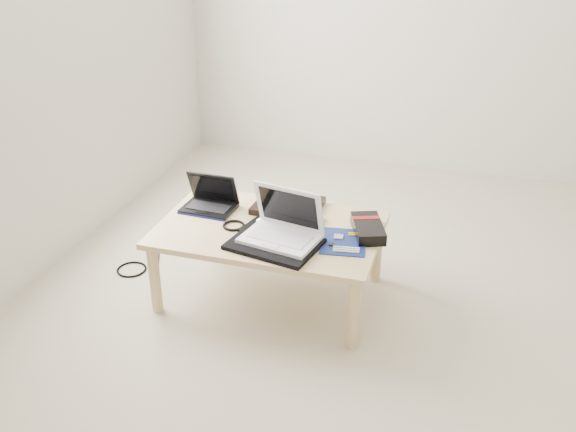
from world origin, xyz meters
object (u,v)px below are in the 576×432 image
(coffee_table, at_px, (270,236))
(netbook, at_px, (210,201))
(gpu_box, at_px, (368,228))
(white_laptop, at_px, (283,228))

(coffee_table, bearing_deg, netbook, 163.11)
(coffee_table, bearing_deg, gpu_box, 9.10)
(coffee_table, height_order, netbook, netbook)
(coffee_table, height_order, gpu_box, gpu_box)
(white_laptop, height_order, gpu_box, white_laptop)
(netbook, distance_m, white_laptop, 0.52)
(coffee_table, xyz_separation_m, gpu_box, (0.48, 0.08, 0.08))
(white_laptop, bearing_deg, coffee_table, 133.28)
(coffee_table, relative_size, white_laptop, 2.82)
(white_laptop, relative_size, gpu_box, 1.31)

